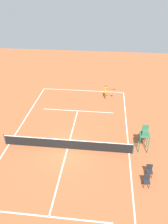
{
  "coord_description": "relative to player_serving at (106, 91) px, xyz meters",
  "views": [
    {
      "loc": [
        -3.04,
        14.31,
        12.35
      ],
      "look_at": [
        -0.87,
        -4.85,
        0.8
      ],
      "focal_mm": 35.59,
      "sensor_mm": 36.0,
      "label": 1
    }
  ],
  "objects": [
    {
      "name": "ground_plane",
      "position": [
        2.94,
        9.62,
        -1.06
      ],
      "size": [
        60.0,
        60.0,
        0.0
      ],
      "primitive_type": "plane",
      "color": "#AD5933"
    },
    {
      "name": "umpire_chair",
      "position": [
        -3.35,
        9.06,
        0.54
      ],
      "size": [
        0.8,
        0.8,
        2.41
      ],
      "color": "#2D6B4C",
      "rests_on": "ground"
    },
    {
      "name": "courtside_chair_mid",
      "position": [
        -3.53,
        7.76,
        -0.53
      ],
      "size": [
        0.44,
        0.46,
        0.95
      ],
      "color": "#262626",
      "rests_on": "ground"
    },
    {
      "name": "player_serving",
      "position": [
        0.0,
        0.0,
        0.0
      ],
      "size": [
        1.28,
        0.66,
        1.78
      ],
      "rotation": [
        0.0,
        0.0,
        1.47
      ],
      "color": "brown",
      "rests_on": "ground"
    },
    {
      "name": "courtside_chair_far",
      "position": [
        -3.17,
        12.87,
        -0.53
      ],
      "size": [
        0.44,
        0.46,
        0.95
      ],
      "color": "#262626",
      "rests_on": "ground"
    },
    {
      "name": "tennis_net",
      "position": [
        2.94,
        9.62,
        -0.57
      ],
      "size": [
        11.04,
        0.1,
        1.07
      ],
      "color": "#4C4C51",
      "rests_on": "ground"
    },
    {
      "name": "court_lines",
      "position": [
        2.94,
        9.62,
        -1.06
      ],
      "size": [
        10.44,
        23.17,
        0.01
      ],
      "color": "white",
      "rests_on": "ground"
    },
    {
      "name": "tennis_ball",
      "position": [
        -0.88,
        1.03,
        -1.03
      ],
      "size": [
        0.07,
        0.07,
        0.07
      ],
      "primitive_type": "sphere",
      "color": "#CCE033",
      "rests_on": "ground"
    },
    {
      "name": "courtside_chair_near",
      "position": [
        -3.48,
        11.9,
        -0.53
      ],
      "size": [
        0.44,
        0.46,
        0.95
      ],
      "color": "#262626",
      "rests_on": "ground"
    }
  ]
}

